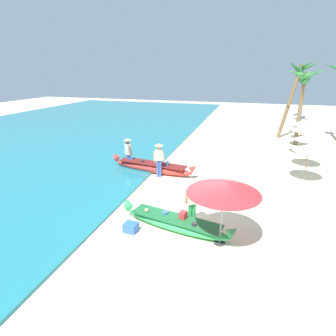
# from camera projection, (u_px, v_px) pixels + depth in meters

# --- Properties ---
(ground_plane) EXTENTS (80.00, 80.00, 0.00)m
(ground_plane) POSITION_uv_depth(u_px,v_px,m) (195.00, 223.00, 9.67)
(ground_plane) COLOR beige
(sea) EXTENTS (24.00, 56.00, 0.10)m
(sea) POSITION_uv_depth(u_px,v_px,m) (26.00, 140.00, 21.00)
(sea) COLOR teal
(sea) RESTS_ON ground
(boat_green_foreground) EXTENTS (4.18, 1.43, 0.71)m
(boat_green_foreground) POSITION_uv_depth(u_px,v_px,m) (176.00, 223.00, 9.23)
(boat_green_foreground) COLOR #38B760
(boat_green_foreground) RESTS_ON ground
(boat_red_midground) EXTENTS (4.88, 1.34, 0.81)m
(boat_red_midground) POSITION_uv_depth(u_px,v_px,m) (152.00, 167.00, 14.44)
(boat_red_midground) COLOR red
(boat_red_midground) RESTS_ON ground
(person_vendor_hatted) EXTENTS (0.58, 0.44, 1.81)m
(person_vendor_hatted) POSITION_uv_depth(u_px,v_px,m) (159.00, 158.00, 13.54)
(person_vendor_hatted) COLOR #3D5BA8
(person_vendor_hatted) RESTS_ON ground
(person_tourist_customer) EXTENTS (0.57, 0.47, 1.67)m
(person_tourist_customer) POSITION_uv_depth(u_px,v_px,m) (192.00, 201.00, 9.27)
(person_tourist_customer) COLOR green
(person_tourist_customer) RESTS_ON ground
(person_vendor_assistant) EXTENTS (0.57, 0.47, 1.73)m
(person_vendor_assistant) POSITION_uv_depth(u_px,v_px,m) (128.00, 151.00, 14.84)
(person_vendor_assistant) COLOR #3D5BA8
(person_vendor_assistant) RESTS_ON ground
(patio_umbrella_large) EXTENTS (2.22, 2.22, 2.18)m
(patio_umbrella_large) POSITION_uv_depth(u_px,v_px,m) (224.00, 187.00, 7.86)
(patio_umbrella_large) COLOR #B7B7BC
(patio_umbrella_large) RESTS_ON ground
(parasol_row_0) EXTENTS (1.60, 1.60, 1.91)m
(parasol_row_0) POSITION_uv_depth(u_px,v_px,m) (310.00, 147.00, 12.75)
(parasol_row_0) COLOR #8E6B47
(parasol_row_0) RESTS_ON ground
(parasol_row_1) EXTENTS (1.60, 1.60, 1.91)m
(parasol_row_1) POSITION_uv_depth(u_px,v_px,m) (310.00, 137.00, 14.66)
(parasol_row_1) COLOR #8E6B47
(parasol_row_1) RESTS_ON ground
(parasol_row_2) EXTENTS (1.60, 1.60, 1.91)m
(parasol_row_2) POSITION_uv_depth(u_px,v_px,m) (304.00, 128.00, 16.99)
(parasol_row_2) COLOR #8E6B47
(parasol_row_2) RESTS_ON ground
(parasol_row_3) EXTENTS (1.60, 1.60, 1.91)m
(parasol_row_3) POSITION_uv_depth(u_px,v_px,m) (303.00, 123.00, 18.76)
(parasol_row_3) COLOR #8E6B47
(parasol_row_3) RESTS_ON ground
(parasol_row_4) EXTENTS (1.60, 1.60, 1.91)m
(parasol_row_4) POSITION_uv_depth(u_px,v_px,m) (304.00, 118.00, 20.81)
(parasol_row_4) COLOR #8E6B47
(parasol_row_4) RESTS_ON ground
(parasol_row_5) EXTENTS (1.60, 1.60, 1.91)m
(parasol_row_5) POSITION_uv_depth(u_px,v_px,m) (303.00, 114.00, 22.85)
(parasol_row_5) COLOR #8E6B47
(parasol_row_5) RESTS_ON ground
(parasol_row_6) EXTENTS (1.60, 1.60, 1.91)m
(parasol_row_6) POSITION_uv_depth(u_px,v_px,m) (304.00, 110.00, 24.75)
(parasol_row_6) COLOR #8E6B47
(parasol_row_6) RESTS_ON ground
(palm_tree_leaning_seaward) EXTENTS (2.49, 2.41, 6.00)m
(palm_tree_leaning_seaward) POSITION_uv_depth(u_px,v_px,m) (298.00, 78.00, 20.21)
(palm_tree_leaning_seaward) COLOR brown
(palm_tree_leaning_seaward) RESTS_ON ground
(palm_tree_mid_cluster) EXTENTS (2.56, 2.62, 5.43)m
(palm_tree_mid_cluster) POSITION_uv_depth(u_px,v_px,m) (304.00, 82.00, 18.32)
(palm_tree_mid_cluster) COLOR brown
(palm_tree_mid_cluster) RESTS_ON ground
(cooler_box) EXTENTS (0.48, 0.41, 0.32)m
(cooler_box) POSITION_uv_depth(u_px,v_px,m) (131.00, 227.00, 9.11)
(cooler_box) COLOR blue
(cooler_box) RESTS_ON ground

